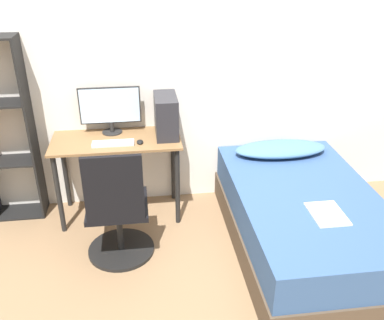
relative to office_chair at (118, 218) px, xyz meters
The scene contains 11 objects.
ground_plane 0.77m from the office_chair, 42.15° to the right, with size 14.00×14.00×0.00m, color #846647.
wall_back 1.36m from the office_chair, 61.70° to the left, with size 8.00×0.05×2.50m.
desk 0.68m from the office_chair, 90.09° to the left, with size 1.13×0.52×0.77m.
office_chair is the anchor object (origin of this frame).
bed 1.52m from the office_chair, ahead, with size 1.14×1.92×0.53m.
pillow 1.65m from the office_chair, 22.74° to the left, with size 0.86×0.36×0.11m.
magazine 1.59m from the office_chair, 13.97° to the right, with size 0.24×0.32×0.01m.
monitor 1.01m from the office_chair, 92.78° to the left, with size 0.54×0.18×0.42m.
keyboard 0.66m from the office_chair, 92.38° to the left, with size 0.36×0.11×0.02m.
pc_tower 1.00m from the office_chair, 56.72° to the left, with size 0.19×0.39×0.36m.
mouse 0.70m from the office_chair, 68.66° to the left, with size 0.06×0.09×0.02m.
Camera 1 is at (-0.28, -2.40, 2.31)m, focal length 40.00 mm.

